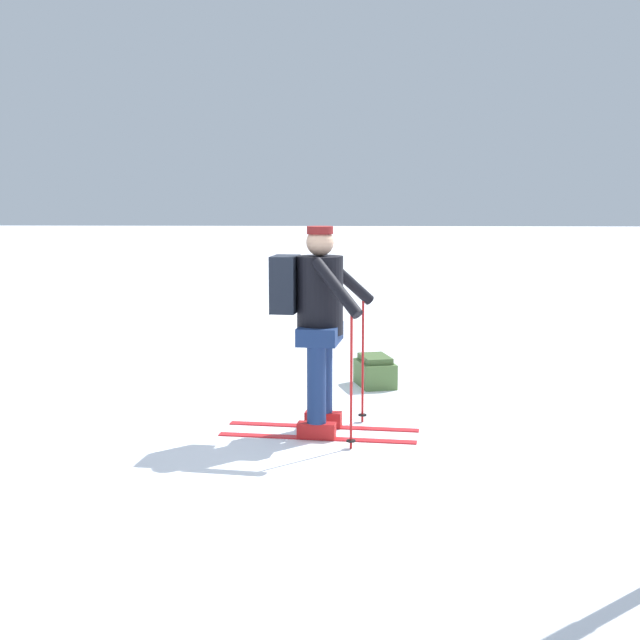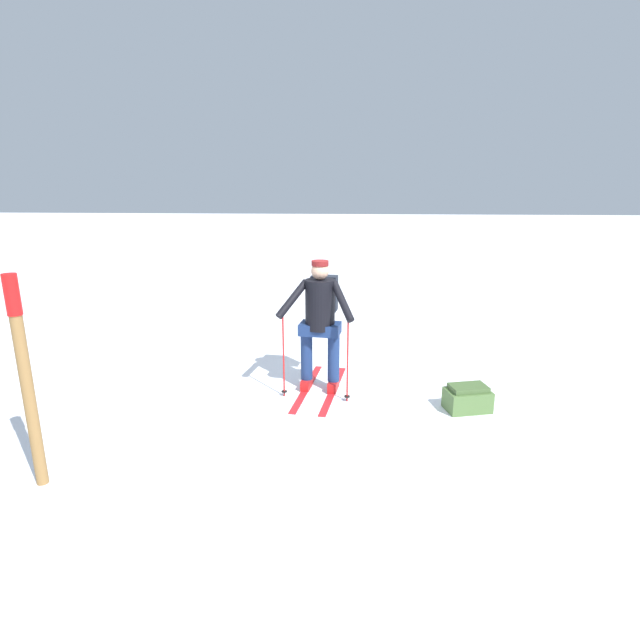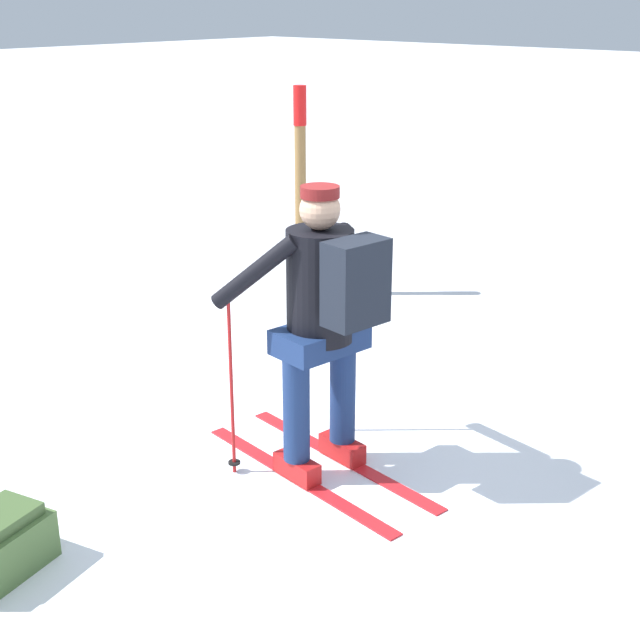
# 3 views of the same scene
# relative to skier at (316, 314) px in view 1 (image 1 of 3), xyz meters

# --- Properties ---
(ground_plane) EXTENTS (80.00, 80.00, 0.00)m
(ground_plane) POSITION_rel_skier_xyz_m (0.00, 0.02, -0.97)
(ground_plane) COLOR white
(skier) EXTENTS (0.96, 1.62, 1.66)m
(skier) POSITION_rel_skier_xyz_m (0.00, 0.00, 0.00)
(skier) COLOR red
(skier) RESTS_ON ground_plane
(dropped_backpack) EXTENTS (0.56, 0.44, 0.31)m
(dropped_backpack) POSITION_rel_skier_xyz_m (-1.75, 0.51, -0.82)
(dropped_backpack) COLOR #4C6B38
(dropped_backpack) RESTS_ON ground_plane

